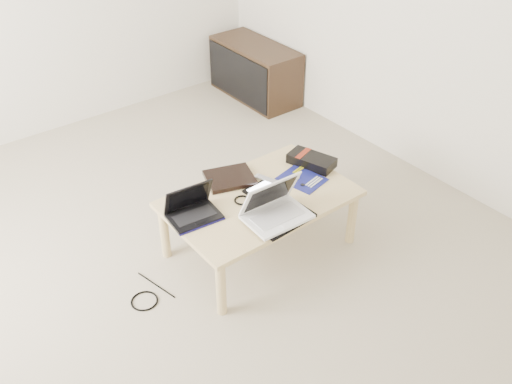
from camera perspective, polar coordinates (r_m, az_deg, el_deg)
ground at (r=3.63m, az=-8.37°, el=-6.07°), size 4.00×4.00×0.00m
coffee_table at (r=3.42m, az=0.38°, el=-1.13°), size 1.10×0.70×0.40m
media_cabinet at (r=5.36m, az=-0.14°, el=11.99°), size 0.41×0.90×0.50m
book at (r=3.53m, az=-2.65°, el=1.40°), size 0.35×0.32×0.03m
netbook at (r=3.23m, az=-6.37°, el=-1.82°), size 0.30×0.23×0.20m
tablet at (r=3.43m, az=0.87°, el=0.21°), size 0.23×0.19×0.01m
remote at (r=3.51m, az=1.30°, el=1.16°), size 0.11×0.20×0.02m
neoprene_sleeve at (r=3.21m, az=2.46°, el=-2.54°), size 0.35×0.26×0.02m
white_laptop at (r=3.18m, az=1.89°, el=-1.71°), size 0.36×0.27×0.24m
motherboard at (r=3.55m, az=4.63°, el=1.31°), size 0.27×0.31×0.01m
gpu_box at (r=3.68m, az=5.58°, el=3.16°), size 0.23×0.33×0.07m
cable_coil at (r=3.35m, az=-1.40°, el=-0.82°), size 0.10×0.10×0.01m
floor_cable_coil at (r=3.36m, az=-11.10°, el=-10.64°), size 0.18×0.18×0.01m
floor_cable_trail at (r=3.44m, az=-9.95°, el=-9.14°), size 0.08×0.31×0.01m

